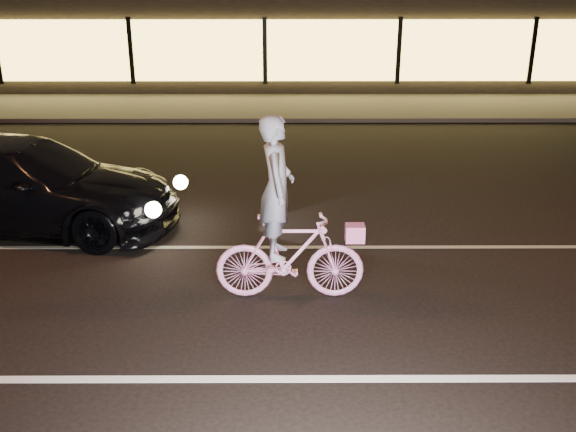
{
  "coord_description": "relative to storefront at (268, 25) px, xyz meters",
  "views": [
    {
      "loc": [
        0.7,
        -7.25,
        4.03
      ],
      "look_at": [
        0.73,
        0.6,
        1.06
      ],
      "focal_mm": 40.0,
      "sensor_mm": 36.0,
      "label": 1
    }
  ],
  "objects": [
    {
      "name": "sidewalk",
      "position": [
        0.0,
        -5.97,
        -2.09
      ],
      "size": [
        30.0,
        4.0,
        0.12
      ],
      "primitive_type": "cube",
      "color": "#383533",
      "rests_on": "ground"
    },
    {
      "name": "cyclist",
      "position": [
        0.7,
        -18.6,
        -1.28
      ],
      "size": [
        1.95,
        0.67,
        2.45
      ],
      "rotation": [
        0.0,
        0.0,
        1.57
      ],
      "color": "#FE33AE",
      "rests_on": "ground"
    },
    {
      "name": "sedan",
      "position": [
        -3.66,
        -16.05,
        -1.4
      ],
      "size": [
        5.41,
        2.85,
        1.5
      ],
      "rotation": [
        0.0,
        0.0,
        1.42
      ],
      "color": "black",
      "rests_on": "ground"
    },
    {
      "name": "lane_stripe_far",
      "position": [
        0.0,
        -16.97,
        -2.14
      ],
      "size": [
        60.0,
        0.1,
        0.01
      ],
      "primitive_type": "cube",
      "color": "gray",
      "rests_on": "ground"
    },
    {
      "name": "lane_stripe_near",
      "position": [
        0.0,
        -20.47,
        -2.14
      ],
      "size": [
        60.0,
        0.12,
        0.01
      ],
      "primitive_type": "cube",
      "color": "silver",
      "rests_on": "ground"
    },
    {
      "name": "ground",
      "position": [
        0.0,
        -18.97,
        -2.15
      ],
      "size": [
        90.0,
        90.0,
        0.0
      ],
      "primitive_type": "plane",
      "color": "black",
      "rests_on": "ground"
    },
    {
      "name": "storefront",
      "position": [
        0.0,
        0.0,
        0.0
      ],
      "size": [
        25.4,
        8.42,
        4.2
      ],
      "color": "black",
      "rests_on": "ground"
    }
  ]
}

